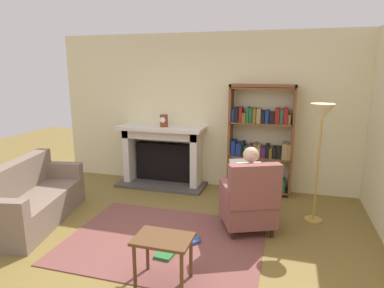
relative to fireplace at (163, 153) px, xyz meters
The scene contains 12 objects.
ground 2.49m from the fireplace, 71.61° to the right, with size 14.00×14.00×0.00m, color olive.
back_wall 1.11m from the fireplace, 18.01° to the left, with size 5.60×0.10×2.70m, color beige.
area_rug 2.22m from the fireplace, 69.08° to the right, with size 2.40×1.80×0.01m, color brown.
fireplace is the anchor object (origin of this frame).
mantel_clock 0.63m from the fireplace, 58.15° to the right, with size 0.14×0.14×0.21m.
bookshelf 1.76m from the fireplace, ahead, with size 1.06×0.32×1.85m.
armchair_reading 2.28m from the fireplace, 40.03° to the right, with size 0.84×0.83×0.97m.
seated_reader 2.17m from the fireplace, 38.66° to the right, with size 0.51×0.60×1.14m.
sofa_floral 2.34m from the fireplace, 120.58° to the right, with size 1.05×1.81×0.85m.
side_table 2.97m from the fireplace, 69.21° to the right, with size 0.56×0.39×0.49m.
scattered_books 2.26m from the fireplace, 65.99° to the right, with size 0.73×0.69×0.04m.
floor_lamp 2.84m from the fireplace, 18.98° to the right, with size 0.32×0.32×1.65m.
Camera 1 is at (1.37, -3.23, 2.09)m, focal length 31.23 mm.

